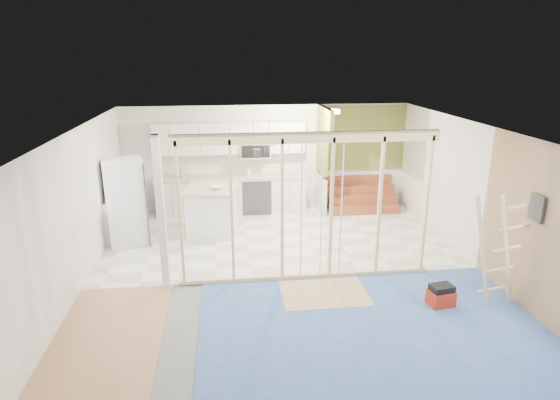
{
  "coord_description": "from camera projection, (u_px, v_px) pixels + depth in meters",
  "views": [
    {
      "loc": [
        -1.05,
        -7.33,
        3.8
      ],
      "look_at": [
        -0.08,
        0.6,
        1.27
      ],
      "focal_mm": 30.0,
      "sensor_mm": 36.0,
      "label": 1
    }
  ],
  "objects": [
    {
      "name": "room",
      "position": [
        289.0,
        209.0,
        7.82
      ],
      "size": [
        7.01,
        8.01,
        2.61
      ],
      "color": "slate",
      "rests_on": "ground"
    },
    {
      "name": "floor_overlays",
      "position": [
        292.0,
        277.0,
        8.27
      ],
      "size": [
        7.0,
        8.0,
        0.03
      ],
      "color": "white",
      "rests_on": "room"
    },
    {
      "name": "stud_frame",
      "position": [
        276.0,
        194.0,
        7.71
      ],
      "size": [
        4.66,
        0.14,
        2.6
      ],
      "color": "beige",
      "rests_on": "room"
    },
    {
      "name": "base_cabinets",
      "position": [
        202.0,
        200.0,
        11.06
      ],
      "size": [
        4.45,
        2.24,
        0.93
      ],
      "color": "white",
      "rests_on": "room"
    },
    {
      "name": "upper_cabinets",
      "position": [
        232.0,
        139.0,
        11.17
      ],
      "size": [
        3.6,
        0.41,
        0.85
      ],
      "color": "white",
      "rests_on": "room"
    },
    {
      "name": "green_partition",
      "position": [
        350.0,
        173.0,
        11.62
      ],
      "size": [
        2.25,
        1.51,
        2.6
      ],
      "color": "olive",
      "rests_on": "room"
    },
    {
      "name": "pot_rack",
      "position": [
        261.0,
        147.0,
        9.36
      ],
      "size": [
        0.52,
        0.52,
        0.72
      ],
      "color": "black",
      "rests_on": "room"
    },
    {
      "name": "electrical_panel",
      "position": [
        537.0,
        208.0,
        6.78
      ],
      "size": [
        0.04,
        0.3,
        0.4
      ],
      "primitive_type": "cube",
      "color": "#3B3B41",
      "rests_on": "room"
    },
    {
      "name": "ceiling_light",
      "position": [
        333.0,
        112.0,
        10.44
      ],
      "size": [
        0.32,
        0.32,
        0.08
      ],
      "primitive_type": "cylinder",
      "color": "#FFEABF",
      "rests_on": "room"
    },
    {
      "name": "fridge",
      "position": [
        126.0,
        202.0,
        9.53
      ],
      "size": [
        0.95,
        0.92,
        1.77
      ],
      "rotation": [
        0.0,
        0.0,
        0.28
      ],
      "color": "silver",
      "rests_on": "room"
    },
    {
      "name": "island",
      "position": [
        212.0,
        211.0,
        10.15
      ],
      "size": [
        1.23,
        1.23,
        1.05
      ],
      "rotation": [
        0.0,
        0.0,
        -0.17
      ],
      "color": "white",
      "rests_on": "room"
    },
    {
      "name": "bowl",
      "position": [
        217.0,
        187.0,
        9.87
      ],
      "size": [
        0.35,
        0.35,
        0.07
      ],
      "primitive_type": "imported",
      "rotation": [
        0.0,
        0.0,
        -0.33
      ],
      "color": "silver",
      "rests_on": "island"
    },
    {
      "name": "soap_bottle_a",
      "position": [
        182.0,
        171.0,
        11.23
      ],
      "size": [
        0.13,
        0.13,
        0.31
      ],
      "primitive_type": "imported",
      "rotation": [
        0.0,
        0.0,
        0.09
      ],
      "color": "#A0A3B2",
      "rests_on": "base_cabinets"
    },
    {
      "name": "soap_bottle_b",
      "position": [
        249.0,
        172.0,
        11.34
      ],
      "size": [
        0.11,
        0.11,
        0.19
      ],
      "primitive_type": "imported",
      "rotation": [
        0.0,
        0.0,
        0.27
      ],
      "color": "silver",
      "rests_on": "base_cabinets"
    },
    {
      "name": "toolbox",
      "position": [
        441.0,
        296.0,
        7.3
      ],
      "size": [
        0.42,
        0.34,
        0.36
      ],
      "rotation": [
        0.0,
        0.0,
        0.16
      ],
      "color": "#A2240F",
      "rests_on": "room"
    },
    {
      "name": "ladder",
      "position": [
        498.0,
        250.0,
        7.15
      ],
      "size": [
        0.96,
        0.09,
        1.79
      ],
      "rotation": [
        0.0,
        0.0,
        -0.11
      ],
      "color": "tan",
      "rests_on": "room"
    }
  ]
}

